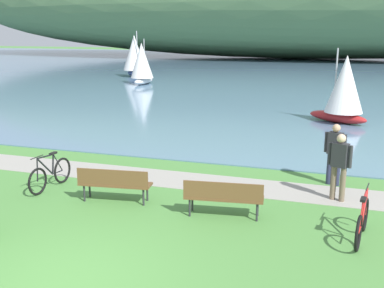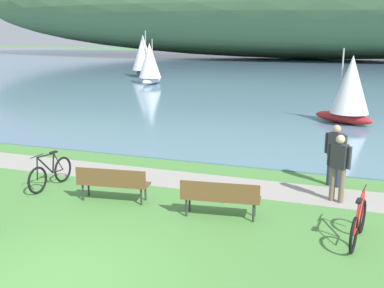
{
  "view_description": "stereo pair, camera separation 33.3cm",
  "coord_description": "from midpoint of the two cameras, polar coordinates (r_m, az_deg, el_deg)",
  "views": [
    {
      "loc": [
        4.29,
        -6.06,
        4.16
      ],
      "look_at": [
        0.29,
        6.19,
        1.0
      ],
      "focal_mm": 43.5,
      "sensor_mm": 36.0,
      "label": 1
    },
    {
      "loc": [
        4.6,
        -5.96,
        4.16
      ],
      "look_at": [
        0.29,
        6.19,
        1.0
      ],
      "focal_mm": 43.5,
      "sensor_mm": 36.0,
      "label": 2
    }
  ],
  "objects": [
    {
      "name": "bicycle_beside_path",
      "position": [
        10.06,
        20.63,
        -9.1
      ],
      "size": [
        0.32,
        1.76,
        1.01
      ],
      "color": "black",
      "rests_on": "ground"
    },
    {
      "name": "park_bench_further_along",
      "position": [
        10.59,
        4.38,
        -6.37
      ],
      "size": [
        1.85,
        0.71,
        0.88
      ],
      "color": "brown",
      "rests_on": "ground"
    },
    {
      "name": "bay_water",
      "position": [
        54.04,
        14.95,
        8.93
      ],
      "size": [
        180.0,
        80.0,
        0.04
      ],
      "primitive_type": "cube",
      "color": "#5B7F9E",
      "rests_on": "ground"
    },
    {
      "name": "person_on_the_grass",
      "position": [
        11.97,
        18.3,
        -2.36
      ],
      "size": [
        0.57,
        0.35,
        1.71
      ],
      "color": "#72604C",
      "rests_on": "ground"
    },
    {
      "name": "bicycle_leaning_near_bench",
      "position": [
        13.11,
        -16.27,
        -3.47
      ],
      "size": [
        0.15,
        1.77,
        1.01
      ],
      "color": "black",
      "rests_on": "ground"
    },
    {
      "name": "shoreline_path",
      "position": [
        13.32,
        -0.97,
        -4.4
      ],
      "size": [
        60.0,
        1.5,
        0.01
      ],
      "primitive_type": "cube",
      "color": "#A39E93",
      "rests_on": "ground"
    },
    {
      "name": "park_bench_near_camera",
      "position": [
        11.67,
        -8.91,
        -4.57
      ],
      "size": [
        1.85,
        0.71,
        0.88
      ],
      "color": "brown",
      "rests_on": "ground"
    },
    {
      "name": "person_at_shoreline",
      "position": [
        13.18,
        17.85,
        -0.87
      ],
      "size": [
        0.58,
        0.34,
        1.71
      ],
      "color": "#282D47",
      "rests_on": "ground"
    },
    {
      "name": "sailboat_nearest_to_shore",
      "position": [
        22.04,
        19.22,
        6.39
      ],
      "size": [
        2.88,
        2.32,
        3.35
      ],
      "color": "#B22323",
      "rests_on": "bay_water"
    },
    {
      "name": "ground_plane",
      "position": [
        8.56,
        -15.35,
        -15.85
      ],
      "size": [
        200.0,
        200.0,
        0.0
      ],
      "primitive_type": "plane",
      "color": "#518E42"
    },
    {
      "name": "sailboat_mid_bay",
      "position": [
        36.71,
        -4.92,
        9.85
      ],
      "size": [
        1.76,
        2.96,
        3.48
      ],
      "color": "white",
      "rests_on": "bay_water"
    },
    {
      "name": "sailboat_toward_hillside",
      "position": [
        42.85,
        -5.76,
        10.76
      ],
      "size": [
        3.31,
        3.18,
        4.07
      ],
      "color": "navy",
      "rests_on": "bay_water"
    }
  ]
}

